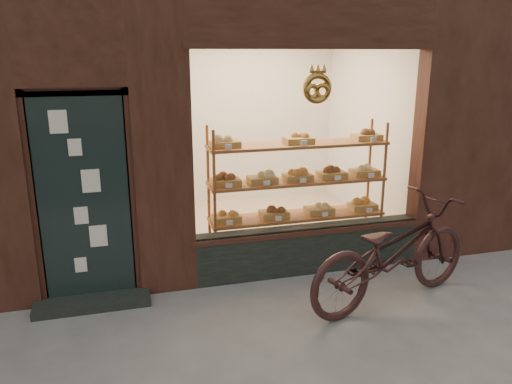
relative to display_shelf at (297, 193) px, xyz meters
name	(u,v)px	position (x,y,z in m)	size (l,w,h in m)	color
display_shelf	(297,193)	(0.00, 0.00, 0.00)	(2.20, 0.45, 1.70)	brown
bicycle	(393,252)	(0.54, -1.37, -0.29)	(0.73, 2.11, 1.11)	#341B1B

